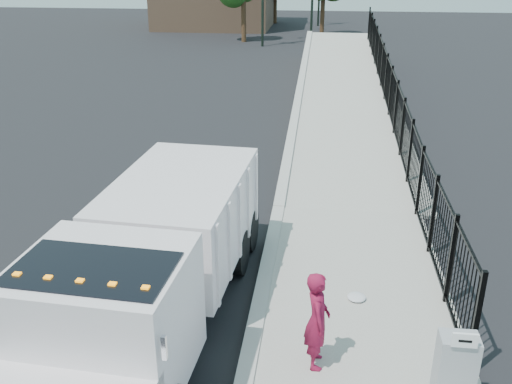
# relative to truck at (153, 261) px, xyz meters

# --- Properties ---
(ground) EXTENTS (120.00, 120.00, 0.00)m
(ground) POSITION_rel_truck_xyz_m (1.76, 1.36, -1.42)
(ground) COLOR black
(ground) RESTS_ON ground
(sidewalk) EXTENTS (3.55, 12.00, 0.12)m
(sidewalk) POSITION_rel_truck_xyz_m (3.69, -0.64, -1.36)
(sidewalk) COLOR #9E998E
(sidewalk) RESTS_ON ground
(curb) EXTENTS (0.30, 12.00, 0.16)m
(curb) POSITION_rel_truck_xyz_m (1.76, -0.64, -1.34)
(curb) COLOR #ADAAA3
(curb) RESTS_ON ground
(ramp) EXTENTS (3.95, 24.06, 3.19)m
(ramp) POSITION_rel_truck_xyz_m (3.89, 17.36, -1.42)
(ramp) COLOR #9E998E
(ramp) RESTS_ON ground
(iron_fence) EXTENTS (0.10, 28.00, 1.80)m
(iron_fence) POSITION_rel_truck_xyz_m (5.31, 13.36, -0.52)
(iron_fence) COLOR black
(iron_fence) RESTS_ON ground
(truck) EXTENTS (2.85, 7.51, 2.53)m
(truck) POSITION_rel_truck_xyz_m (0.00, 0.00, 0.00)
(truck) COLOR black
(truck) RESTS_ON ground
(worker) EXTENTS (0.45, 0.65, 1.69)m
(worker) POSITION_rel_truck_xyz_m (2.87, -0.75, -0.46)
(worker) COLOR maroon
(worker) RESTS_ON sidewalk
(utility_cabinet) EXTENTS (0.55, 0.40, 1.25)m
(utility_cabinet) POSITION_rel_truck_xyz_m (4.86, -1.48, -0.68)
(utility_cabinet) COLOR gray
(utility_cabinet) RESTS_ON sidewalk
(arrow_sign) EXTENTS (0.35, 0.04, 0.22)m
(arrow_sign) POSITION_rel_truck_xyz_m (4.86, -1.70, 0.06)
(arrow_sign) COLOR white
(arrow_sign) RESTS_ON utility_cabinet
(debris) EXTENTS (0.37, 0.37, 0.09)m
(debris) POSITION_rel_truck_xyz_m (3.62, 1.22, -1.26)
(debris) COLOR silver
(debris) RESTS_ON sidewalk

